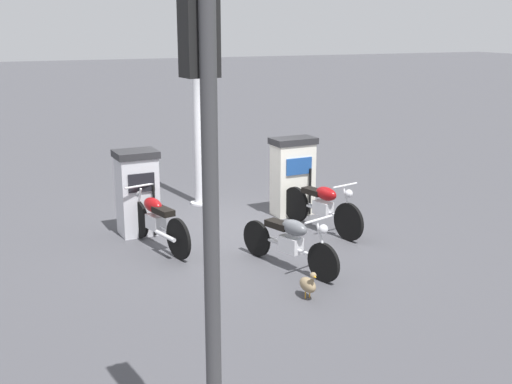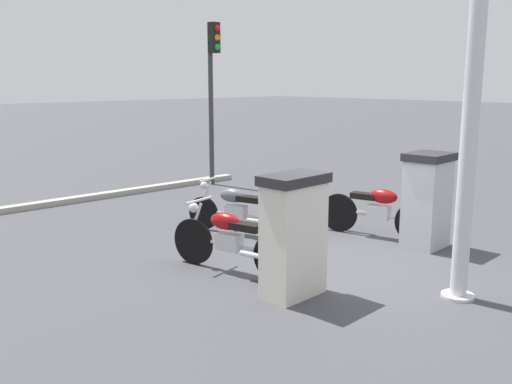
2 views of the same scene
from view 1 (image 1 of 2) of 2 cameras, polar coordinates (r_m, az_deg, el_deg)
ground_plane at (r=11.62m, az=-2.28°, el=-3.53°), size 120.00×120.00×0.00m
fuel_pump_near at (r=11.49m, az=-10.45°, el=-0.00°), size 0.65×0.75×1.51m
fuel_pump_far at (r=12.51m, az=3.28°, el=1.44°), size 0.55×0.88×1.52m
motorcycle_near_pump at (r=10.80m, az=-8.85°, el=-2.41°), size 1.97×0.68×0.97m
motorcycle_far_pump at (r=11.58m, az=5.90°, el=-1.19°), size 2.02×0.68×0.97m
motorcycle_extra at (r=9.77m, az=3.05°, el=-4.27°), size 1.95×0.80×0.93m
wandering_duck at (r=8.84m, az=4.63°, el=-8.14°), size 0.42×0.17×0.43m
roadside_traffic_light at (r=4.62m, az=-4.48°, el=3.15°), size 0.39×0.26×3.97m
canopy_support_pole at (r=13.04m, az=-5.17°, el=8.11°), size 0.40×0.40×4.46m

